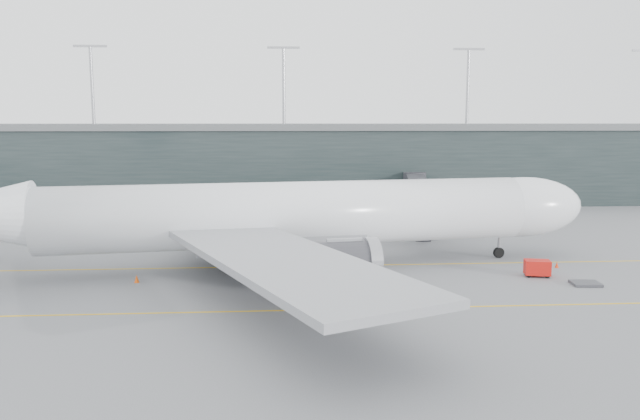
{
  "coord_description": "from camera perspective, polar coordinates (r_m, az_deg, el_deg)",
  "views": [
    {
      "loc": [
        3.64,
        -70.45,
        15.66
      ],
      "look_at": [
        8.21,
        -4.0,
        6.18
      ],
      "focal_mm": 35.0,
      "sensor_mm": 36.0,
      "label": 1
    }
  ],
  "objects": [
    {
      "name": "ground",
      "position": [
        72.26,
        -6.75,
        -4.48
      ],
      "size": [
        320.0,
        320.0,
        0.0
      ],
      "primitive_type": "plane",
      "color": "slate",
      "rests_on": "ground"
    },
    {
      "name": "taxiline_a",
      "position": [
        68.36,
        -6.91,
        -5.2
      ],
      "size": [
        160.0,
        0.25,
        0.02
      ],
      "primitive_type": "cube",
      "color": "gold",
      "rests_on": "ground"
    },
    {
      "name": "taxiline_b",
      "position": [
        52.94,
        -7.8,
        -9.17
      ],
      "size": [
        160.0,
        0.25,
        0.02
      ],
      "primitive_type": "cube",
      "color": "gold",
      "rests_on": "ground"
    },
    {
      "name": "taxiline_lead_main",
      "position": [
        91.8,
        -3.03,
        -1.73
      ],
      "size": [
        0.25,
        60.0,
        0.02
      ],
      "primitive_type": "cube",
      "color": "gold",
      "rests_on": "ground"
    },
    {
      "name": "terminal",
      "position": [
        128.75,
        -5.56,
        4.48
      ],
      "size": [
        240.0,
        36.0,
        29.0
      ],
      "color": "#1C2627",
      "rests_on": "ground"
    },
    {
      "name": "main_aircraft",
      "position": [
        66.44,
        -3.19,
        -0.53
      ],
      "size": [
        72.44,
        67.49,
        20.32
      ],
      "rotation": [
        0.0,
        0.0,
        0.14
      ],
      "color": "white",
      "rests_on": "ground"
    },
    {
      "name": "jet_bridge",
      "position": [
        97.01,
        8.36,
        1.67
      ],
      "size": [
        10.89,
        44.08,
        6.61
      ],
      "rotation": [
        0.0,
        0.0,
        -0.18
      ],
      "color": "#302F35",
      "rests_on": "ground"
    },
    {
      "name": "gse_cart",
      "position": [
        67.36,
        19.25,
        -4.98
      ],
      "size": [
        2.76,
        2.06,
        1.7
      ],
      "rotation": [
        0.0,
        0.0,
        -0.21
      ],
      "color": "red",
      "rests_on": "ground"
    },
    {
      "name": "baggage_dolly",
      "position": [
        65.8,
        23.11,
        -6.19
      ],
      "size": [
        2.81,
        2.33,
        0.26
      ],
      "primitive_type": "cube",
      "rotation": [
        0.0,
        0.0,
        -0.09
      ],
      "color": "#37373C",
      "rests_on": "ground"
    },
    {
      "name": "uld_a",
      "position": [
        83.11,
        -10.23,
        -2.3
      ],
      "size": [
        1.89,
        1.56,
        1.62
      ],
      "rotation": [
        0.0,
        0.0,
        -0.08
      ],
      "color": "#3A3A3F",
      "rests_on": "ground"
    },
    {
      "name": "uld_b",
      "position": [
        83.22,
        -7.97,
        -2.13
      ],
      "size": [
        2.43,
        2.13,
        1.9
      ],
      "rotation": [
        0.0,
        0.0,
        0.25
      ],
      "color": "#3A3A3F",
      "rests_on": "ground"
    },
    {
      "name": "uld_c",
      "position": [
        83.23,
        -6.5,
        -2.08
      ],
      "size": [
        2.58,
        2.3,
        1.96
      ],
      "rotation": [
        0.0,
        0.0,
        -0.31
      ],
      "color": "#3A3A3F",
      "rests_on": "ground"
    },
    {
      "name": "cone_nose",
      "position": [
        72.21,
        20.84,
        -4.7
      ],
      "size": [
        0.41,
        0.41,
        0.65
      ],
      "primitive_type": "cone",
      "color": "#F4360D",
      "rests_on": "ground"
    },
    {
      "name": "cone_wing_stbd",
      "position": [
        52.81,
        4.67,
        -8.81
      ],
      "size": [
        0.41,
        0.41,
        0.66
      ],
      "primitive_type": "cone",
      "color": "#E1440C",
      "rests_on": "ground"
    },
    {
      "name": "cone_wing_port",
      "position": [
        84.71,
        -0.08,
        -2.32
      ],
      "size": [
        0.43,
        0.43,
        0.69
      ],
      "primitive_type": "cone",
      "color": "#FB410D",
      "rests_on": "ground"
    },
    {
      "name": "cone_tail",
      "position": [
        63.98,
        -16.42,
        -6.05
      ],
      "size": [
        0.49,
        0.49,
        0.78
      ],
      "primitive_type": "cone",
      "color": "#EE510D",
      "rests_on": "ground"
    }
  ]
}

